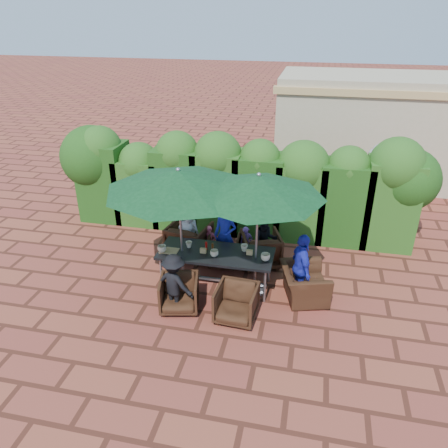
% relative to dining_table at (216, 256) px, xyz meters
% --- Properties ---
extents(ground, '(80.00, 80.00, 0.00)m').
position_rel_dining_table_xyz_m(ground, '(-0.03, 0.20, -0.67)').
color(ground, brown).
rests_on(ground, ground).
extents(dining_table, '(2.24, 0.90, 0.75)m').
position_rel_dining_table_xyz_m(dining_table, '(0.00, 0.00, 0.00)').
color(dining_table, black).
rests_on(dining_table, ground).
extents(umbrella_left, '(2.75, 2.75, 2.46)m').
position_rel_dining_table_xyz_m(umbrella_left, '(-0.66, -0.07, 1.54)').
color(umbrella_left, gray).
rests_on(umbrella_left, ground).
extents(umbrella_right, '(2.42, 2.42, 2.46)m').
position_rel_dining_table_xyz_m(umbrella_right, '(0.79, -0.03, 1.54)').
color(umbrella_right, gray).
rests_on(umbrella_right, ground).
extents(chair_far_left, '(0.97, 0.93, 0.87)m').
position_rel_dining_table_xyz_m(chair_far_left, '(-0.84, 0.99, -0.24)').
color(chair_far_left, black).
rests_on(chair_far_left, ground).
extents(chair_far_mid, '(0.72, 0.68, 0.69)m').
position_rel_dining_table_xyz_m(chair_far_mid, '(-0.04, 0.87, -0.33)').
color(chair_far_mid, black).
rests_on(chair_far_mid, ground).
extents(chair_far_right, '(0.99, 0.96, 0.81)m').
position_rel_dining_table_xyz_m(chair_far_right, '(0.76, 0.98, -0.27)').
color(chair_far_right, black).
rests_on(chair_far_right, ground).
extents(chair_near_left, '(0.81, 0.78, 0.71)m').
position_rel_dining_table_xyz_m(chair_near_left, '(-0.49, -0.89, -0.32)').
color(chair_near_left, black).
rests_on(chair_near_left, ground).
extents(chair_near_right, '(0.75, 0.71, 0.73)m').
position_rel_dining_table_xyz_m(chair_near_right, '(0.59, -0.96, -0.31)').
color(chair_near_right, black).
rests_on(chair_near_right, ground).
extents(chair_end_right, '(0.85, 1.08, 0.83)m').
position_rel_dining_table_xyz_m(chair_end_right, '(1.74, -0.05, -0.26)').
color(chair_end_right, black).
rests_on(chair_end_right, ground).
extents(adult_far_left, '(0.69, 0.54, 1.22)m').
position_rel_dining_table_xyz_m(adult_far_left, '(-0.84, 0.96, -0.06)').
color(adult_far_left, silver).
rests_on(adult_far_left, ground).
extents(adult_far_mid, '(0.50, 0.42, 1.32)m').
position_rel_dining_table_xyz_m(adult_far_mid, '(-0.01, 0.90, -0.02)').
color(adult_far_mid, '#222BB8').
rests_on(adult_far_mid, ground).
extents(adult_far_right, '(0.62, 0.48, 1.13)m').
position_rel_dining_table_xyz_m(adult_far_right, '(0.84, 0.99, -0.11)').
color(adult_far_right, black).
rests_on(adult_far_right, ground).
extents(adult_near_left, '(0.81, 0.55, 1.16)m').
position_rel_dining_table_xyz_m(adult_near_left, '(-0.54, -0.96, -0.09)').
color(adult_near_left, black).
rests_on(adult_near_left, ground).
extents(adult_end_right, '(0.66, 0.89, 1.36)m').
position_rel_dining_table_xyz_m(adult_end_right, '(1.66, -0.09, 0.00)').
color(adult_end_right, '#222BB8').
rests_on(adult_end_right, ground).
extents(child_left, '(0.28, 0.23, 0.77)m').
position_rel_dining_table_xyz_m(child_left, '(-0.38, 0.99, -0.29)').
color(child_left, '#E45072').
rests_on(child_left, ground).
extents(child_right, '(0.35, 0.32, 0.79)m').
position_rel_dining_table_xyz_m(child_right, '(0.42, 1.08, -0.28)').
color(child_right, '#8851B1').
rests_on(child_right, ground).
extents(pedestrian_a, '(1.59, 0.98, 1.60)m').
position_rel_dining_table_xyz_m(pedestrian_a, '(1.73, 4.54, 0.13)').
color(pedestrian_a, '#217C29').
rests_on(pedestrian_a, ground).
extents(pedestrian_b, '(0.96, 0.81, 1.71)m').
position_rel_dining_table_xyz_m(pedestrian_b, '(2.71, 4.56, 0.18)').
color(pedestrian_b, '#E45072').
rests_on(pedestrian_b, ground).
extents(pedestrian_c, '(1.22, 1.17, 1.81)m').
position_rel_dining_table_xyz_m(pedestrian_c, '(3.42, 4.60, 0.23)').
color(pedestrian_c, '#9B99A1').
rests_on(pedestrian_c, ground).
extents(cup_a, '(0.17, 0.17, 0.14)m').
position_rel_dining_table_xyz_m(cup_a, '(-1.03, -0.20, 0.14)').
color(cup_a, beige).
rests_on(cup_a, dining_table).
extents(cup_b, '(0.13, 0.13, 0.12)m').
position_rel_dining_table_xyz_m(cup_b, '(-0.57, 0.09, 0.14)').
color(cup_b, beige).
rests_on(cup_b, dining_table).
extents(cup_c, '(0.16, 0.16, 0.13)m').
position_rel_dining_table_xyz_m(cup_c, '(0.00, -0.15, 0.14)').
color(cup_c, beige).
rests_on(cup_c, dining_table).
extents(cup_d, '(0.14, 0.14, 0.13)m').
position_rel_dining_table_xyz_m(cup_d, '(0.53, 0.18, 0.14)').
color(cup_d, beige).
rests_on(cup_d, dining_table).
extents(cup_e, '(0.18, 0.18, 0.14)m').
position_rel_dining_table_xyz_m(cup_e, '(0.98, -0.09, 0.15)').
color(cup_e, beige).
rests_on(cup_e, dining_table).
extents(ketchup_bottle, '(0.04, 0.04, 0.17)m').
position_rel_dining_table_xyz_m(ketchup_bottle, '(-0.21, 0.06, 0.16)').
color(ketchup_bottle, '#B20C0A').
rests_on(ketchup_bottle, dining_table).
extents(sauce_bottle, '(0.04, 0.04, 0.17)m').
position_rel_dining_table_xyz_m(sauce_bottle, '(-0.08, 0.05, 0.16)').
color(sauce_bottle, '#4C230C').
rests_on(sauce_bottle, dining_table).
extents(serving_tray, '(0.35, 0.25, 0.02)m').
position_rel_dining_table_xyz_m(serving_tray, '(-0.90, -0.15, 0.08)').
color(serving_tray, '#A78151').
rests_on(serving_tray, dining_table).
extents(number_block_left, '(0.12, 0.06, 0.10)m').
position_rel_dining_table_xyz_m(number_block_left, '(-0.24, -0.07, 0.13)').
color(number_block_left, tan).
rests_on(number_block_left, dining_table).
extents(number_block_right, '(0.12, 0.06, 0.10)m').
position_rel_dining_table_xyz_m(number_block_right, '(0.65, 0.05, 0.13)').
color(number_block_right, tan).
rests_on(number_block_right, dining_table).
extents(hedge_wall, '(9.10, 1.60, 2.56)m').
position_rel_dining_table_xyz_m(hedge_wall, '(-0.09, 2.52, 0.68)').
color(hedge_wall, '#15380F').
rests_on(hedge_wall, ground).
extents(building, '(6.20, 3.08, 3.20)m').
position_rel_dining_table_xyz_m(building, '(3.47, 7.20, 0.93)').
color(building, tan).
rests_on(building, ground).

